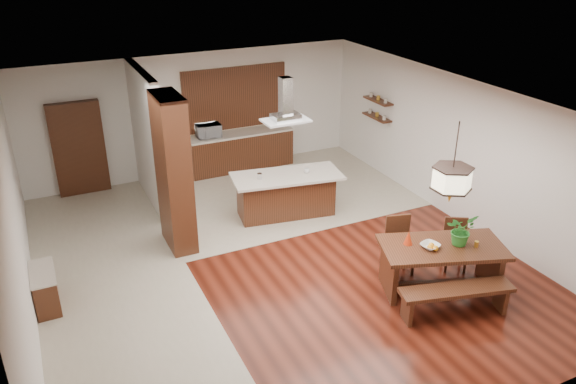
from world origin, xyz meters
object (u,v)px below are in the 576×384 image
pendant_lantern (454,163)px  kitchen_island (286,194)px  island_cup (307,171)px  microwave (208,131)px  fruit_bowl (430,246)px  dining_table (441,257)px  dining_chair_right (456,245)px  foliage_plant (461,230)px  range_hood (286,100)px  dining_chair_left (401,246)px  hallway_console (45,289)px  dining_bench (455,302)px

pendant_lantern → kitchen_island: bearing=107.7°
island_cup → microwave: (-1.14, 2.87, 0.15)m
fruit_bowl → island_cup: size_ratio=2.51×
dining_table → pendant_lantern: pendant_lantern is taller
kitchen_island → island_cup: 0.65m
dining_chair_right → microwave: bearing=143.1°
foliage_plant → fruit_bowl: bearing=169.0°
dining_chair_right → range_hood: size_ratio=1.00×
dining_chair_right → range_hood: bearing=149.7°
dining_chair_left → foliage_plant: 1.12m
hallway_console → range_hood: range_hood is taller
fruit_bowl → range_hood: size_ratio=0.32×
hallway_console → microwave: microwave is taller
dining_table → microwave: bearing=106.4°
fruit_bowl → microwave: size_ratio=0.51×
dining_bench → fruit_bowl: size_ratio=6.13×
dining_bench → dining_chair_left: 1.43m
dining_table → microwave: 6.56m
dining_chair_right → pendant_lantern: pendant_lantern is taller
dining_bench → fruit_bowl: fruit_bowl is taller
dining_chair_right → pendant_lantern: (-0.67, -0.40, 1.80)m
dining_bench → island_cup: 4.16m
hallway_console → dining_chair_right: size_ratio=0.98×
pendant_lantern → fruit_bowl: pendant_lantern is taller
dining_chair_right → fruit_bowl: (-0.90, -0.37, 0.41)m
dining_bench → foliage_plant: (0.51, 0.61, 0.83)m
pendant_lantern → kitchen_island: 4.10m
dining_chair_right → range_hood: range_hood is taller
pendant_lantern → foliage_plant: pendant_lantern is taller
hallway_console → foliage_plant: foliage_plant is taller
range_hood → island_cup: 1.56m
fruit_bowl → island_cup: bearing=98.1°
pendant_lantern → foliage_plant: bearing=-13.2°
range_hood → island_cup: bearing=-17.2°
kitchen_island → island_cup: island_cup is taller
pendant_lantern → island_cup: pendant_lantern is taller
dining_chair_right → range_hood: (-1.79, 3.12, 2.02)m
dining_chair_left → microwave: (-1.59, 5.54, 0.61)m
foliage_plant → microwave: 6.68m
kitchen_island → dining_chair_left: bearing=-63.7°
dining_bench → dining_chair_left: dining_chair_left is taller
dining_table → pendant_lantern: bearing=0.0°
dining_bench → kitchen_island: kitchen_island is taller
dining_chair_right → kitchen_island: bearing=149.7°
dining_table → microwave: (-1.85, 6.27, 0.50)m
foliage_plant → island_cup: (-0.98, 3.46, -0.12)m
kitchen_island → range_hood: size_ratio=2.60×
dining_chair_left → range_hood: range_hood is taller
range_hood → hallway_console: bearing=-165.3°
kitchen_island → microwave: (-0.73, 2.75, 0.64)m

